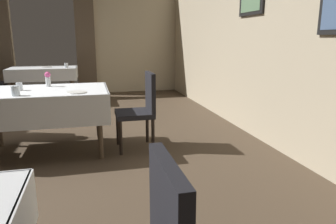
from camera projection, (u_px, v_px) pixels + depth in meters
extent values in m
plane|color=#4C3D2D|center=(9.00, 154.00, 3.69)|extent=(10.08, 10.08, 0.00)
cube|color=beige|center=(263.00, 25.00, 4.10)|extent=(0.12, 8.40, 3.00)
cube|color=beige|center=(128.00, 31.00, 7.78)|extent=(2.50, 0.12, 3.00)
cube|color=brown|center=(1.00, 43.00, 7.03)|extent=(0.44, 0.14, 2.43)
cube|color=brown|center=(86.00, 43.00, 7.47)|extent=(0.44, 0.14, 2.43)
cylinder|color=#4C3D2D|center=(100.00, 128.00, 3.49)|extent=(0.06, 0.06, 0.71)
cylinder|color=#4C3D2D|center=(98.00, 113.00, 4.19)|extent=(0.06, 0.06, 0.71)
cube|color=#4C3D2D|center=(43.00, 92.00, 3.61)|extent=(1.37, 0.90, 0.03)
cube|color=white|center=(43.00, 90.00, 3.61)|extent=(1.43, 0.96, 0.01)
cube|color=white|center=(38.00, 114.00, 3.19)|extent=(1.43, 0.02, 0.34)
cube|color=white|center=(49.00, 97.00, 4.10)|extent=(1.43, 0.02, 0.34)
cube|color=white|center=(107.00, 101.00, 3.81)|extent=(0.02, 0.96, 0.34)
cylinder|color=#4C3D2D|center=(13.00, 90.00, 6.08)|extent=(0.06, 0.06, 0.71)
cylinder|color=#4C3D2D|center=(71.00, 88.00, 6.34)|extent=(0.06, 0.06, 0.71)
cylinder|color=#4C3D2D|center=(20.00, 85.00, 6.72)|extent=(0.06, 0.06, 0.71)
cylinder|color=#4C3D2D|center=(73.00, 83.00, 6.97)|extent=(0.06, 0.06, 0.71)
cube|color=#4C3D2D|center=(43.00, 68.00, 6.44)|extent=(1.24, 0.83, 0.03)
cube|color=white|center=(43.00, 67.00, 6.44)|extent=(1.30, 0.89, 0.01)
cube|color=white|center=(41.00, 75.00, 6.05)|extent=(1.30, 0.02, 0.24)
cube|color=white|center=(47.00, 71.00, 6.89)|extent=(1.30, 0.02, 0.24)
cube|color=white|center=(9.00, 74.00, 6.31)|extent=(0.02, 0.89, 0.24)
cube|color=white|center=(77.00, 72.00, 6.62)|extent=(0.02, 0.89, 0.24)
cylinder|color=black|center=(121.00, 137.00, 3.63)|extent=(0.04, 0.04, 0.42)
cylinder|color=black|center=(118.00, 129.00, 3.99)|extent=(0.04, 0.04, 0.42)
cylinder|color=black|center=(153.00, 135.00, 3.72)|extent=(0.04, 0.04, 0.42)
cylinder|color=black|center=(147.00, 127.00, 4.08)|extent=(0.04, 0.04, 0.42)
cube|color=black|center=(134.00, 114.00, 3.81)|extent=(0.44, 0.44, 0.06)
cube|color=black|center=(150.00, 92.00, 3.80)|extent=(0.05, 0.42, 0.48)
cylinder|color=black|center=(8.00, 93.00, 6.55)|extent=(0.04, 0.04, 0.42)
cylinder|color=black|center=(3.00, 96.00, 6.19)|extent=(0.04, 0.04, 0.42)
cylinder|color=silver|center=(48.00, 82.00, 3.85)|extent=(0.06, 0.06, 0.12)
sphere|color=#D84C8C|center=(47.00, 75.00, 3.83)|extent=(0.07, 0.07, 0.07)
cylinder|color=white|center=(77.00, 92.00, 3.41)|extent=(0.21, 0.21, 0.01)
cylinder|color=silver|center=(19.00, 87.00, 3.55)|extent=(0.07, 0.07, 0.09)
cylinder|color=silver|center=(15.00, 91.00, 3.22)|extent=(0.08, 0.08, 0.10)
cylinder|color=white|center=(46.00, 67.00, 6.43)|extent=(0.20, 0.20, 0.01)
cylinder|color=silver|center=(66.00, 65.00, 6.27)|extent=(0.07, 0.07, 0.10)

